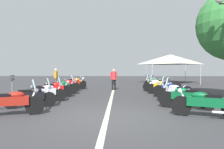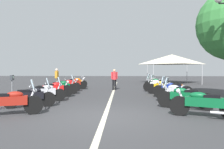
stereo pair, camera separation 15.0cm
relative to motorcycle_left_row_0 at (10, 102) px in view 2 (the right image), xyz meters
The scene contains 22 objects.
ground_plane 3.22m from the motorcycle_left_row_0, 91.00° to the right, with size 80.00×80.00×0.00m, color #38383A.
lane_centre_stripe 6.87m from the motorcycle_left_row_0, 27.74° to the right, with size 24.56×0.16×0.01m, color beige.
motorcycle_left_row_0 is the anchor object (origin of this frame).
motorcycle_left_row_1 1.50m from the motorcycle_left_row_0, ahead, with size 0.95×1.95×1.20m.
motorcycle_left_row_2 3.09m from the motorcycle_left_row_0, ahead, with size 0.76×2.04×1.19m.
motorcycle_left_row_3 4.56m from the motorcycle_left_row_0, ahead, with size 0.90×2.08×1.01m.
motorcycle_left_row_4 6.03m from the motorcycle_left_row_0, ahead, with size 0.65×2.14×1.22m.
motorcycle_left_row_5 7.68m from the motorcycle_left_row_0, ahead, with size 0.65×1.98×0.99m.
motorcycle_left_row_6 9.07m from the motorcycle_left_row_0, ahead, with size 0.77×1.99×0.99m.
motorcycle_left_row_7 10.66m from the motorcycle_left_row_0, ahead, with size 0.96×1.95×0.98m.
motorcycle_right_row_0 6.37m from the motorcycle_left_row_0, 90.30° to the right, with size 1.04×2.06×1.01m.
motorcycle_right_row_1 6.39m from the motorcycle_left_row_0, 76.73° to the right, with size 1.03×2.04×1.22m.
motorcycle_right_row_2 7.03m from the motorcycle_left_row_0, 64.31° to the right, with size 1.11×1.87×1.22m.
motorcycle_right_row_3 7.97m from the motorcycle_left_row_0, 54.48° to the right, with size 1.04×2.02×1.02m.
motorcycle_right_row_4 8.75m from the motorcycle_left_row_0, 45.85° to the right, with size 1.20×1.87×1.21m.
motorcycle_right_row_5 9.80m from the motorcycle_left_row_0, 39.58° to the right, with size 0.98×2.01×1.22m.
motorcycle_right_row_6 11.21m from the motorcycle_left_row_0, 35.38° to the right, with size 1.13×1.93×1.02m.
parking_meter 2.73m from the motorcycle_left_row_0, 26.71° to the left, with size 0.19×0.14×1.29m.
traffic_cone_0 10.55m from the motorcycle_left_row_0, 47.30° to the right, with size 0.36×0.36×0.61m.
bystander_0 10.62m from the motorcycle_left_row_0, ahead, with size 0.50×0.32×1.61m.
bystander_1 9.41m from the motorcycle_left_row_0, 20.00° to the right, with size 0.32×0.49×1.56m.
event_tent 19.38m from the motorcycle_left_row_0, 29.20° to the right, with size 5.36×5.36×3.20m.
Camera 2 is at (-6.80, -0.54, 1.57)m, focal length 33.63 mm.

